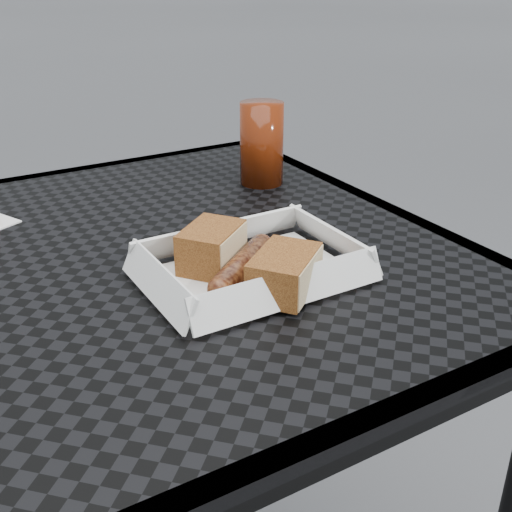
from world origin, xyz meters
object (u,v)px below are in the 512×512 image
Objects in this scene: food_tray at (252,274)px; patio_table at (141,309)px; bratwurst at (242,266)px; drink_glass at (262,144)px.

patio_table is at bearing 129.58° from food_tray.
patio_table is 6.37× the size of bratwurst.
patio_table is at bearing -150.16° from drink_glass.
patio_table is 6.08× the size of drink_glass.
patio_table is 0.17m from food_tray.
patio_table is at bearing 124.66° from bratwurst.
drink_glass reaches higher than food_tray.
food_tray is 0.02m from bratwurst.
bratwurst is at bearing -170.21° from food_tray.
food_tray is at bearing 9.79° from bratwurst.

